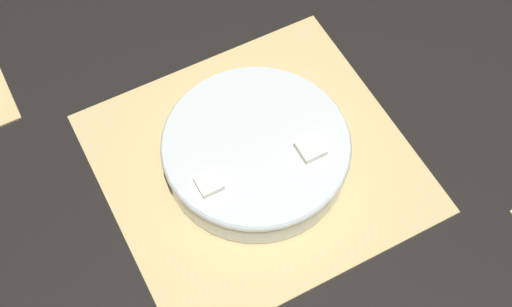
# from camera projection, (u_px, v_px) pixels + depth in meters

# --- Properties ---
(ground_plane) EXTENTS (6.00, 6.00, 0.00)m
(ground_plane) POSITION_uv_depth(u_px,v_px,m) (256.00, 163.00, 0.99)
(ground_plane) COLOR black
(bamboo_mat_center) EXTENTS (0.41, 0.39, 0.01)m
(bamboo_mat_center) POSITION_uv_depth(u_px,v_px,m) (256.00, 162.00, 0.99)
(bamboo_mat_center) COLOR #D6B775
(bamboo_mat_center) RESTS_ON ground_plane
(fruit_salad_bowl) EXTENTS (0.25, 0.25, 0.06)m
(fruit_salad_bowl) POSITION_uv_depth(u_px,v_px,m) (256.00, 150.00, 0.96)
(fruit_salad_bowl) COLOR silver
(fruit_salad_bowl) RESTS_ON bamboo_mat_center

